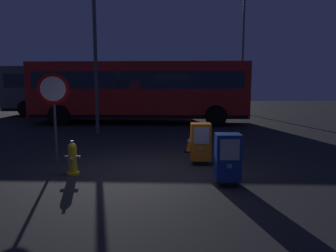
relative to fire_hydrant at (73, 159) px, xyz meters
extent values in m
plane|color=#262628|center=(1.77, 0.11, -0.35)|extent=(60.00, 60.00, 0.00)
cylinder|color=yellow|center=(0.00, 0.00, -0.33)|extent=(0.28, 0.28, 0.05)
cylinder|color=yellow|center=(0.00, 0.00, -0.03)|extent=(0.19, 0.19, 0.55)
sphere|color=yellow|center=(0.00, 0.00, 0.25)|extent=(0.19, 0.19, 0.19)
cylinder|color=gray|center=(0.00, 0.00, 0.37)|extent=(0.06, 0.06, 0.05)
cylinder|color=gray|center=(0.00, -0.13, 0.00)|extent=(0.09, 0.08, 0.09)
cylinder|color=gray|center=(-0.13, 0.00, 0.03)|extent=(0.07, 0.07, 0.07)
cylinder|color=gray|center=(0.13, 0.00, 0.03)|extent=(0.07, 0.07, 0.07)
cylinder|color=black|center=(3.09, -0.85, -0.29)|extent=(0.04, 0.04, 0.12)
cylinder|color=black|center=(3.43, -0.85, -0.29)|extent=(0.04, 0.04, 0.12)
cylinder|color=black|center=(3.09, -0.57, -0.29)|extent=(0.04, 0.04, 0.12)
cylinder|color=black|center=(3.43, -0.57, -0.29)|extent=(0.04, 0.04, 0.12)
cube|color=navy|center=(3.26, -0.71, 0.22)|extent=(0.48, 0.40, 0.90)
cube|color=#B2B7BF|center=(3.26, -0.92, 0.40)|extent=(0.36, 0.01, 0.40)
cube|color=gray|center=(3.26, -0.92, 0.08)|extent=(0.10, 0.02, 0.08)
cylinder|color=black|center=(2.70, 0.77, -0.29)|extent=(0.04, 0.04, 0.12)
cylinder|color=black|center=(3.04, 0.77, -0.29)|extent=(0.04, 0.04, 0.12)
cylinder|color=black|center=(2.70, 1.05, -0.29)|extent=(0.04, 0.04, 0.12)
cylinder|color=black|center=(3.04, 1.05, -0.29)|extent=(0.04, 0.04, 0.12)
cube|color=orange|center=(2.87, 0.91, 0.22)|extent=(0.48, 0.40, 0.90)
cube|color=#B2B7BF|center=(2.87, 0.71, 0.40)|extent=(0.36, 0.01, 0.40)
cube|color=gray|center=(2.87, 0.70, 0.08)|extent=(0.10, 0.02, 0.08)
cylinder|color=#4C4F54|center=(-0.75, 1.07, 0.75)|extent=(0.06, 0.06, 2.20)
cylinder|color=red|center=(-0.75, 1.05, 1.50)|extent=(0.71, 0.31, 0.76)
cylinder|color=white|center=(-0.75, 1.04, 1.50)|extent=(0.56, 0.23, 0.60)
cube|color=black|center=(2.70, 2.40, -0.34)|extent=(0.36, 0.36, 0.03)
cone|color=orange|center=(2.70, 2.40, -0.07)|extent=(0.28, 0.28, 0.50)
cylinder|color=white|center=(2.70, 2.40, -0.02)|extent=(0.17, 0.17, 0.06)
cube|color=red|center=(0.52, 9.22, 1.32)|extent=(10.56, 2.74, 2.65)
cube|color=#1E2838|center=(0.52, 9.22, 1.80)|extent=(9.93, 2.75, 0.80)
cube|color=black|center=(0.52, 9.22, 0.10)|extent=(10.35, 2.75, 0.16)
cylinder|color=black|center=(4.16, 7.88, 0.15)|extent=(1.01, 0.30, 1.00)
cylinder|color=black|center=(4.22, 10.38, 0.15)|extent=(1.01, 0.30, 1.00)
cylinder|color=black|center=(-3.19, 8.05, 0.15)|extent=(1.01, 0.30, 1.00)
cylinder|color=black|center=(-3.13, 10.55, 0.15)|extent=(1.01, 0.30, 1.00)
cube|color=#4C5156|center=(-2.82, 13.14, 1.32)|extent=(10.52, 2.60, 2.65)
cube|color=#1E2838|center=(-2.82, 13.14, 1.80)|extent=(9.89, 2.61, 0.80)
cube|color=black|center=(-2.82, 13.14, 0.10)|extent=(10.31, 2.60, 0.16)
cylinder|color=black|center=(0.86, 11.92, 0.15)|extent=(1.00, 0.29, 1.00)
cylinder|color=black|center=(0.84, 14.42, 0.15)|extent=(1.00, 0.29, 1.00)
cylinder|color=black|center=(-6.49, 11.85, 0.15)|extent=(1.00, 0.29, 1.00)
cylinder|color=black|center=(-6.51, 14.35, 0.15)|extent=(1.00, 0.29, 1.00)
cylinder|color=#4C4F54|center=(6.73, 14.56, 3.31)|extent=(0.14, 0.14, 7.33)
cylinder|color=#4C4F54|center=(-0.81, 5.69, 3.07)|extent=(0.14, 0.14, 6.84)
camera|label=1|loc=(2.21, -6.77, 1.62)|focal=34.04mm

